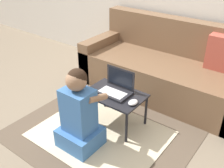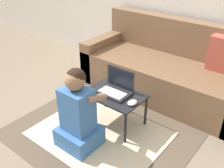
# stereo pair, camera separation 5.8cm
# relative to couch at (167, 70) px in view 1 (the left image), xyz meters

# --- Properties ---
(ground_plane) EXTENTS (16.00, 16.00, 0.00)m
(ground_plane) POSITION_rel_couch_xyz_m (-0.24, -0.97, -0.28)
(ground_plane) COLOR #7F705B
(area_rug) EXTENTS (1.60, 1.28, 0.01)m
(area_rug) POSITION_rel_couch_xyz_m (-0.10, -1.09, -0.28)
(area_rug) COLOR brown
(area_rug) RESTS_ON ground_plane
(couch) EXTENTS (1.92, 0.81, 0.81)m
(couch) POSITION_rel_couch_xyz_m (0.00, 0.00, 0.00)
(couch) COLOR brown
(couch) RESTS_ON ground_plane
(laptop_desk) EXTENTS (0.55, 0.38, 0.34)m
(laptop_desk) POSITION_rel_couch_xyz_m (-0.10, -0.87, 0.02)
(laptop_desk) COLOR black
(laptop_desk) RESTS_ON ground_plane
(laptop) EXTENTS (0.31, 0.21, 0.22)m
(laptop) POSITION_rel_couch_xyz_m (-0.11, -0.85, 0.10)
(laptop) COLOR #232328
(laptop) RESTS_ON laptop_desk
(computer_mouse) EXTENTS (0.08, 0.11, 0.03)m
(computer_mouse) POSITION_rel_couch_xyz_m (0.12, -0.91, 0.07)
(computer_mouse) COLOR silver
(computer_mouse) RESTS_ON laptop_desk
(person_seated) EXTENTS (0.34, 0.37, 0.75)m
(person_seated) POSITION_rel_couch_xyz_m (-0.15, -1.30, 0.04)
(person_seated) COLOR #3D70B2
(person_seated) RESTS_ON ground_plane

